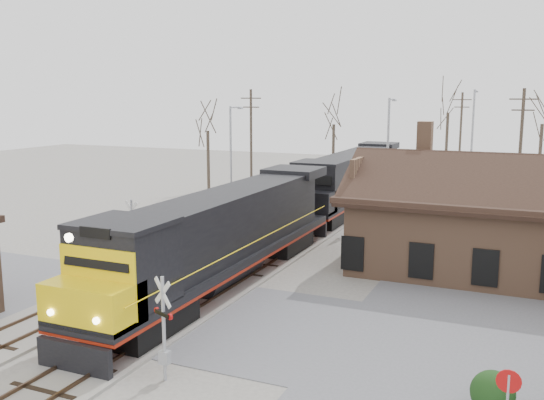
{
  "coord_description": "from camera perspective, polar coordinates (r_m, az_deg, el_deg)",
  "views": [
    {
      "loc": [
        13.85,
        -21.45,
        9.37
      ],
      "look_at": [
        0.51,
        9.0,
        3.59
      ],
      "focal_mm": 40.0,
      "sensor_mm": 36.0,
      "label": 1
    }
  ],
  "objects": [
    {
      "name": "tree_c",
      "position": [
        71.26,
        16.28,
        8.88
      ],
      "size": [
        4.95,
        4.95,
        12.12
      ],
      "color": "#382D23",
      "rests_on": "ground"
    },
    {
      "name": "utility_pole_b",
      "position": [
        69.91,
        17.31,
        5.88
      ],
      "size": [
        2.0,
        0.24,
        9.67
      ],
      "color": "#382D23",
      "rests_on": "ground"
    },
    {
      "name": "tree_a",
      "position": [
        60.13,
        -6.08,
        7.4
      ],
      "size": [
        3.93,
        3.93,
        9.63
      ],
      "color": "#382D23",
      "rests_on": "ground"
    },
    {
      "name": "road",
      "position": [
        27.19,
        -8.77,
        -10.38
      ],
      "size": [
        60.0,
        9.0,
        0.03
      ],
      "primitive_type": "cube",
      "color": "#5E5E63",
      "rests_on": "ground"
    },
    {
      "name": "utility_pole_a",
      "position": [
        55.61,
        -1.98,
        5.52
      ],
      "size": [
        2.0,
        0.24,
        9.88
      ],
      "color": "#382D23",
      "rests_on": "ground"
    },
    {
      "name": "tree_d",
      "position": [
        64.14,
        24.16,
        7.52
      ],
      "size": [
        4.42,
        4.42,
        10.82
      ],
      "color": "#382D23",
      "rests_on": "ground"
    },
    {
      "name": "locomotive_trailing",
      "position": [
        49.74,
        7.27,
        1.9
      ],
      "size": [
        3.26,
        21.85,
        4.59
      ],
      "color": "black",
      "rests_on": "ground"
    },
    {
      "name": "do_not_enter_sign",
      "position": [
        18.02,
        21.32,
        -16.59
      ],
      "size": [
        0.66,
        0.08,
        2.21
      ],
      "rotation": [
        0.0,
        0.0,
        -0.01
      ],
      "color": "#A5A8AD",
      "rests_on": "ground"
    },
    {
      "name": "locomotive_lead",
      "position": [
        29.52,
        -5.04,
        -3.53
      ],
      "size": [
        3.26,
        21.85,
        4.85
      ],
      "color": "black",
      "rests_on": "ground"
    },
    {
      "name": "crossbuck_near",
      "position": [
        20.64,
        -10.14,
        -12.08
      ],
      "size": [
        0.97,
        0.49,
        3.58
      ],
      "rotation": [
        0.0,
        0.0,
        -0.42
      ],
      "color": "#A5A8AD",
      "rests_on": "ground"
    },
    {
      "name": "depot",
      "position": [
        34.22,
        20.05,
        -2.49
      ],
      "size": [
        15.2,
        9.31,
        7.9
      ],
      "color": "#8F654A",
      "rests_on": "ground"
    },
    {
      "name": "utility_pole_c",
      "position": [
        48.88,
        22.31,
        4.18
      ],
      "size": [
        2.0,
        0.24,
        9.87
      ],
      "color": "#382D23",
      "rests_on": "ground"
    },
    {
      "name": "crossbuck_far",
      "position": [
        34.0,
        -12.99,
        -3.26
      ],
      "size": [
        1.08,
        0.3,
        3.8
      ],
      "rotation": [
        0.0,
        0.0,
        2.96
      ],
      "color": "#A5A8AD",
      "rests_on": "ground"
    },
    {
      "name": "tree_b",
      "position": [
        64.7,
        5.85,
        8.02
      ],
      "size": [
        4.21,
        4.21,
        10.32
      ],
      "color": "#382D23",
      "rests_on": "ground"
    },
    {
      "name": "streetlight_b",
      "position": [
        45.67,
        10.87,
        4.35
      ],
      "size": [
        0.25,
        2.04,
        9.16
      ],
      "color": "#A5A8AD",
      "rests_on": "ground"
    },
    {
      "name": "track_main",
      "position": [
        40.08,
        2.78,
        -3.57
      ],
      "size": [
        3.4,
        90.0,
        0.24
      ],
      "color": "#A29C92",
      "rests_on": "ground"
    },
    {
      "name": "streetlight_c",
      "position": [
        54.85,
        18.31,
        5.28
      ],
      "size": [
        0.25,
        2.04,
        9.84
      ],
      "color": "#A5A8AD",
      "rests_on": "ground"
    },
    {
      "name": "track_siding",
      "position": [
        41.85,
        -2.99,
        -3.0
      ],
      "size": [
        3.4,
        90.0,
        0.24
      ],
      "color": "#A29C92",
      "rests_on": "ground"
    },
    {
      "name": "ground",
      "position": [
        27.19,
        -8.77,
        -10.41
      ],
      "size": [
        140.0,
        140.0,
        0.0
      ],
      "primitive_type": "plane",
      "color": "#A29C92",
      "rests_on": "ground"
    },
    {
      "name": "streetlight_a",
      "position": [
        46.75,
        -3.81,
        4.23
      ],
      "size": [
        0.25,
        2.04,
        8.54
      ],
      "color": "#A5A8AD",
      "rests_on": "ground"
    },
    {
      "name": "hedge_a",
      "position": [
        19.96,
        20.05,
        -16.66
      ],
      "size": [
        1.31,
        1.31,
        1.31
      ],
      "primitive_type": "sphere",
      "color": "#163311",
      "rests_on": "ground"
    }
  ]
}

